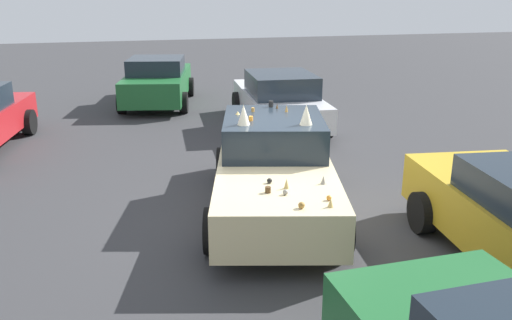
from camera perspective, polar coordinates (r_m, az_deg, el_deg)
ground_plane at (r=8.88m, az=1.88°, el=-5.38°), size 60.00×60.00×0.00m
art_car_decorated at (r=8.72m, az=1.91°, el=-0.75°), size 4.91×2.82×1.78m
parked_sedan_behind_left at (r=14.01m, az=2.44°, el=6.38°), size 4.53×2.20×1.43m
parked_sedan_behind_right at (r=17.02m, az=-10.35°, el=8.18°), size 4.40×2.60×1.45m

